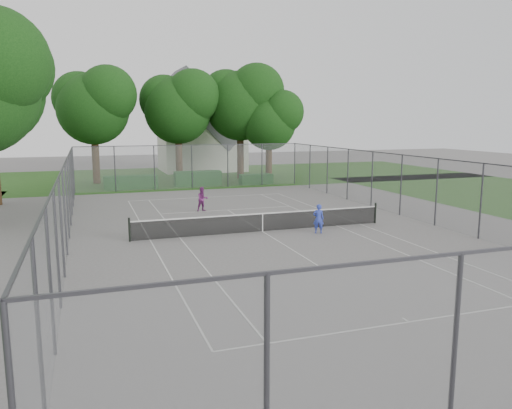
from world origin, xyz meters
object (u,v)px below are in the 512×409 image
object	(u,v)px
tennis_net	(263,221)
house	(201,130)
woman_player	(203,199)
girl_player	(318,219)

from	to	relation	value
tennis_net	house	size ratio (longest dim) A/B	1.18
tennis_net	woman_player	world-z (taller)	woman_player
girl_player	woman_player	distance (m)	8.70
house	girl_player	size ratio (longest dim) A/B	7.58
house	girl_player	xyz separation A→B (m)	(-1.61, -32.64, -3.67)
house	woman_player	world-z (taller)	house
house	tennis_net	bearing A→B (deg)	-97.37
tennis_net	girl_player	bearing A→B (deg)	-26.07
house	woman_player	size ratio (longest dim) A/B	7.44
girl_player	woman_player	world-z (taller)	woman_player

